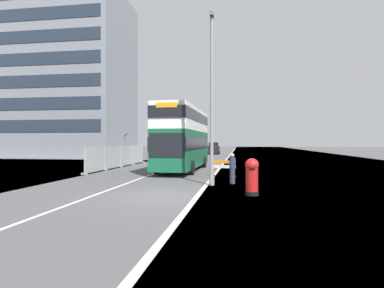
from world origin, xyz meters
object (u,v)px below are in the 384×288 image
at_px(double_decker_bus, 184,138).
at_px(lamppost_foreground, 212,104).
at_px(car_receding_mid, 185,150).
at_px(car_receding_far, 214,149).
at_px(red_pillar_postbox, 252,175).
at_px(roadworks_barrier, 224,167).
at_px(car_oncoming_near, 181,151).
at_px(pedestrian_at_kerb, 232,169).

height_order(double_decker_bus, lamppost_foreground, lamppost_foreground).
bearing_deg(car_receding_mid, car_receding_far, 61.36).
relative_size(red_pillar_postbox, roadworks_barrier, 0.99).
height_order(double_decker_bus, car_receding_mid, double_decker_bus).
bearing_deg(car_oncoming_near, double_decker_bus, -78.70).
xyz_separation_m(double_decker_bus, lamppost_foreground, (3.09, -8.63, 1.70)).
relative_size(double_decker_bus, car_oncoming_near, 2.59).
relative_size(double_decker_bus, pedestrian_at_kerb, 6.75).
bearing_deg(roadworks_barrier, car_receding_mid, 104.59).
relative_size(double_decker_bus, roadworks_barrier, 6.95).
bearing_deg(roadworks_barrier, red_pillar_postbox, -77.29).
height_order(double_decker_bus, red_pillar_postbox, double_decker_bus).
height_order(lamppost_foreground, car_oncoming_near, lamppost_foreground).
relative_size(red_pillar_postbox, pedestrian_at_kerb, 0.96).
relative_size(car_receding_far, pedestrian_at_kerb, 2.49).
relative_size(lamppost_foreground, car_receding_mid, 2.21).
bearing_deg(red_pillar_postbox, pedestrian_at_kerb, 104.19).
distance_m(car_receding_far, pedestrian_at_kerb, 42.46).
xyz_separation_m(roadworks_barrier, car_receding_mid, (-8.11, 31.14, 0.31)).
xyz_separation_m(lamppost_foreground, car_receding_far, (-3.49, 43.00, -3.33)).
bearing_deg(car_oncoming_near, red_pillar_postbox, -73.65).
xyz_separation_m(double_decker_bus, roadworks_barrier, (3.52, -4.46, -2.00)).
relative_size(red_pillar_postbox, car_receding_mid, 0.39).
distance_m(double_decker_bus, car_receding_mid, 27.13).
distance_m(red_pillar_postbox, car_receding_mid, 39.48).
bearing_deg(lamppost_foreground, pedestrian_at_kerb, 36.03).
bearing_deg(roadworks_barrier, double_decker_bus, 128.27).
height_order(lamppost_foreground, car_receding_mid, lamppost_foreground).
relative_size(lamppost_foreground, car_oncoming_near, 2.09).
xyz_separation_m(lamppost_foreground, red_pillar_postbox, (2.03, -2.95, -3.50)).
relative_size(roadworks_barrier, pedestrian_at_kerb, 0.97).
xyz_separation_m(lamppost_foreground, roadworks_barrier, (0.42, 4.17, -3.70)).
height_order(roadworks_barrier, pedestrian_at_kerb, pedestrian_at_kerb).
relative_size(car_receding_mid, pedestrian_at_kerb, 2.47).
relative_size(roadworks_barrier, car_oncoming_near, 0.37).
height_order(car_oncoming_near, car_receding_far, car_receding_far).
bearing_deg(red_pillar_postbox, car_oncoming_near, 106.35).
bearing_deg(double_decker_bus, lamppost_foreground, -70.27).
xyz_separation_m(red_pillar_postbox, car_receding_far, (-5.52, 45.95, 0.17)).
relative_size(lamppost_foreground, car_receding_far, 2.20).
height_order(double_decker_bus, car_oncoming_near, double_decker_bus).
distance_m(roadworks_barrier, car_oncoming_near, 24.03).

